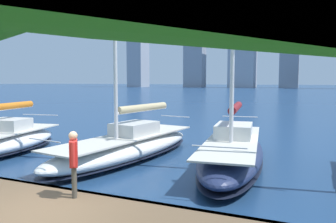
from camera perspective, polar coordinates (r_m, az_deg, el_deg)
dock_pier at (r=8.11m, az=-20.34°, el=-15.83°), size 28.00×2.80×0.60m
city_skyline at (r=165.49m, az=21.52°, el=11.09°), size 176.06×21.77×50.92m
sailboat_maroon at (r=13.42m, az=11.16°, el=-6.74°), size 3.39×9.11×9.30m
sailboat_tan at (r=14.56m, az=-7.05°, el=-5.78°), size 3.69×9.57×12.18m
sailboat_orange at (r=17.71m, az=-26.69°, el=-4.34°), size 4.01×6.96×10.95m
person_red_shirt at (r=8.34m, az=-16.10°, el=-7.71°), size 0.41×0.50×1.62m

